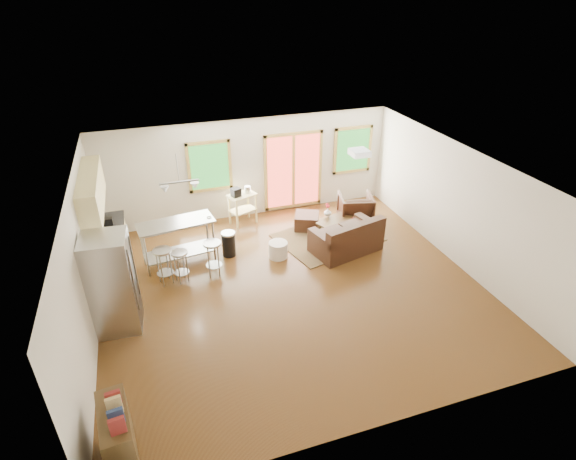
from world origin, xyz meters
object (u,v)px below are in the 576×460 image
object	(u,v)px
rug	(327,238)
loveseat	(347,239)
coffee_table	(337,222)
island	(177,235)
kitchen_cart	(241,199)
refrigerator	(113,284)
armchair	(355,207)
ottoman	(307,221)

from	to	relation	value
rug	loveseat	world-z (taller)	loveseat
coffee_table	island	bearing A→B (deg)	-178.88
kitchen_cart	loveseat	bearing A→B (deg)	-46.43
refrigerator	kitchen_cart	size ratio (longest dim) A/B	1.80
coffee_table	armchair	xyz separation A→B (m)	(0.71, 0.45, 0.10)
rug	coffee_table	xyz separation A→B (m)	(0.28, 0.12, 0.31)
ottoman	island	xyz separation A→B (m)	(-3.23, -0.59, 0.50)
rug	kitchen_cart	xyz separation A→B (m)	(-1.80, 1.39, 0.70)
loveseat	coffee_table	bearing A→B (deg)	69.02
ottoman	rug	bearing A→B (deg)	-63.58
refrigerator	loveseat	bearing A→B (deg)	16.36
rug	coffee_table	bearing A→B (deg)	22.08
rug	armchair	size ratio (longest dim) A/B	2.72
armchair	island	world-z (taller)	island
armchair	island	distance (m)	4.58
island	kitchen_cart	distance (m)	2.20
rug	ottoman	distance (m)	0.73
ottoman	kitchen_cart	bearing A→B (deg)	153.02
ottoman	refrigerator	xyz separation A→B (m)	(-4.50, -2.38, 0.74)
coffee_table	kitchen_cart	size ratio (longest dim) A/B	1.05
loveseat	island	xyz separation A→B (m)	(-3.73, 0.74, 0.37)
refrigerator	coffee_table	bearing A→B (deg)	24.56
loveseat	ottoman	world-z (taller)	loveseat
ottoman	refrigerator	bearing A→B (deg)	-152.08
loveseat	ottoman	distance (m)	1.42
rug	island	xyz separation A→B (m)	(-3.54, 0.04, 0.69)
ottoman	island	bearing A→B (deg)	-169.67
ottoman	refrigerator	world-z (taller)	refrigerator
coffee_table	refrigerator	world-z (taller)	refrigerator
ottoman	island	size ratio (longest dim) A/B	0.35
coffee_table	kitchen_cart	distance (m)	2.47
coffee_table	kitchen_cart	bearing A→B (deg)	148.61
kitchen_cart	island	bearing A→B (deg)	-142.31
loveseat	kitchen_cart	xyz separation A→B (m)	(-1.98, 2.08, 0.38)
rug	ottoman	world-z (taller)	ottoman
armchair	refrigerator	world-z (taller)	refrigerator
loveseat	refrigerator	world-z (taller)	refrigerator
island	kitchen_cart	world-z (taller)	kitchen_cart
rug	kitchen_cart	distance (m)	2.38
armchair	island	xyz separation A→B (m)	(-4.54, -0.52, 0.28)
kitchen_cart	refrigerator	bearing A→B (deg)	-133.77
rug	loveseat	distance (m)	0.79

